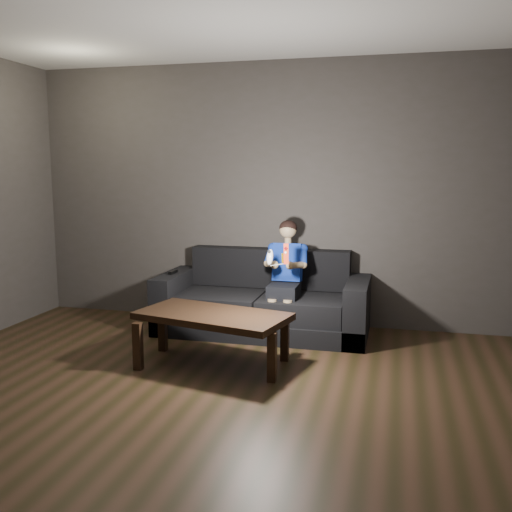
# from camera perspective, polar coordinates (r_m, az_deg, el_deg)

# --- Properties ---
(floor) EXTENTS (5.00, 5.00, 0.00)m
(floor) POSITION_cam_1_polar(r_m,az_deg,el_deg) (3.93, -7.94, -15.73)
(floor) COLOR black
(floor) RESTS_ON ground
(back_wall) EXTENTS (5.00, 0.04, 2.70)m
(back_wall) POSITION_cam_1_polar(r_m,az_deg,el_deg) (5.97, 0.83, 6.17)
(back_wall) COLOR #3E3A36
(back_wall) RESTS_ON ground
(sofa) EXTENTS (2.06, 0.89, 0.80)m
(sofa) POSITION_cam_1_polar(r_m,az_deg,el_deg) (5.71, 0.75, -5.02)
(sofa) COLOR black
(sofa) RESTS_ON floor
(child) EXTENTS (0.42, 0.51, 1.02)m
(child) POSITION_cam_1_polar(r_m,az_deg,el_deg) (5.52, 2.99, -1.18)
(child) COLOR black
(child) RESTS_ON sofa
(wii_remote_red) EXTENTS (0.06, 0.08, 0.19)m
(wii_remote_red) POSITION_cam_1_polar(r_m,az_deg,el_deg) (5.09, 3.02, 0.22)
(wii_remote_red) COLOR red
(wii_remote_red) RESTS_ON child
(nunchuk_white) EXTENTS (0.07, 0.10, 0.15)m
(nunchuk_white) POSITION_cam_1_polar(r_m,az_deg,el_deg) (5.13, 1.40, -0.10)
(nunchuk_white) COLOR silver
(nunchuk_white) RESTS_ON child
(wii_remote_black) EXTENTS (0.04, 0.16, 0.03)m
(wii_remote_black) POSITION_cam_1_polar(r_m,az_deg,el_deg) (5.85, -8.30, -1.60)
(wii_remote_black) COLOR black
(wii_remote_black) RESTS_ON sofa
(coffee_table) EXTENTS (1.33, 0.87, 0.45)m
(coffee_table) POSITION_cam_1_polar(r_m,az_deg,el_deg) (4.74, -4.35, -6.38)
(coffee_table) COLOR black
(coffee_table) RESTS_ON floor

